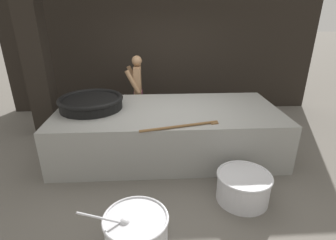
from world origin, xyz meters
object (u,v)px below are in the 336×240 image
object	(u,v)px
cook	(138,88)
prep_bowl_vegetables	(136,229)
giant_wok_near	(91,102)
prep_bowl_meat	(243,186)

from	to	relation	value
cook	prep_bowl_vegetables	size ratio (longest dim) A/B	1.72
cook	giant_wok_near	bearing A→B (deg)	58.18
prep_bowl_vegetables	prep_bowl_meat	world-z (taller)	prep_bowl_vegetables
giant_wok_near	cook	bearing A→B (deg)	58.63
cook	prep_bowl_vegetables	xyz separation A→B (m)	(0.12, -3.46, -0.64)
giant_wok_near	prep_bowl_vegetables	distance (m)	2.51
cook	prep_bowl_vegetables	world-z (taller)	cook
prep_bowl_meat	cook	bearing A→B (deg)	119.21
prep_bowl_vegetables	prep_bowl_meat	bearing A→B (deg)	25.35
cook	prep_bowl_meat	size ratio (longest dim) A/B	2.10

